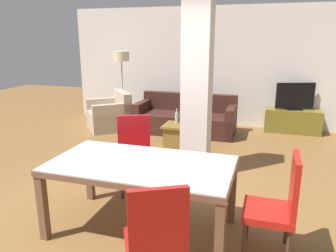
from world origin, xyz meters
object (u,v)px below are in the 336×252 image
object	(u,v)px
armchair	(110,116)
coffee_table	(179,135)
bottle	(177,117)
floor_lamp	(122,63)
tv_stand	(293,121)
sofa	(186,119)
tv_screen	(295,97)
dining_chair_head_right	(279,203)
dining_table	(141,175)
dining_chair_near_right	(156,238)
dining_chair_far_left	(135,151)

from	to	relation	value
armchair	coffee_table	xyz separation A→B (m)	(1.81, -0.74, -0.07)
bottle	floor_lamp	xyz separation A→B (m)	(-1.66, 1.14, 0.92)
bottle	tv_stand	size ratio (longest dim) A/B	0.24
sofa	armchair	bearing A→B (deg)	7.19
coffee_table	tv_screen	size ratio (longest dim) A/B	0.70
dining_chair_head_right	floor_lamp	distance (m)	5.45
dining_table	bottle	distance (m)	2.99
dining_table	dining_chair_head_right	world-z (taller)	dining_chair_head_right
dining_table	armchair	bearing A→B (deg)	121.58
dining_chair_near_right	bottle	distance (m)	3.92
dining_table	sofa	xyz separation A→B (m)	(-0.50, 3.80, -0.34)
dining_chair_head_right	tv_stand	world-z (taller)	dining_chair_head_right
dining_table	tv_screen	bearing A→B (deg)	68.98
bottle	floor_lamp	distance (m)	2.21
dining_chair_far_left	floor_lamp	world-z (taller)	floor_lamp
dining_table	dining_chair_far_left	size ratio (longest dim) A/B	1.88
sofa	bottle	xyz separation A→B (m)	(0.04, -0.85, 0.24)
dining_chair_far_left	floor_lamp	size ratio (longest dim) A/B	0.59
dining_chair_near_right	dining_chair_head_right	bearing A→B (deg)	15.32
dining_chair_near_right	coffee_table	size ratio (longest dim) A/B	1.79
dining_table	sofa	distance (m)	3.85
dining_table	coffee_table	world-z (taller)	dining_table
dining_chair_near_right	armchair	size ratio (longest dim) A/B	0.80
dining_table	dining_chair_head_right	distance (m)	1.36
dining_table	sofa	size ratio (longest dim) A/B	0.89
dining_table	bottle	size ratio (longest dim) A/B	6.68
dining_chair_far_left	sofa	world-z (taller)	dining_chair_far_left
armchair	tv_screen	size ratio (longest dim) A/B	1.59
dining_chair_far_left	dining_chair_near_right	world-z (taller)	same
tv_screen	dining_chair_far_left	bearing A→B (deg)	39.31
dining_table	bottle	bearing A→B (deg)	98.95
sofa	coffee_table	distance (m)	0.97
sofa	dining_table	bearing A→B (deg)	97.50
coffee_table	tv_stand	world-z (taller)	tv_stand
sofa	bottle	size ratio (longest dim) A/B	7.53
dining_chair_near_right	tv_stand	xyz separation A→B (m)	(1.26, 5.33, -0.28)
dining_table	dining_chair_far_left	world-z (taller)	dining_chair_far_left
coffee_table	tv_stand	bearing A→B (deg)	37.58
tv_screen	dining_chair_head_right	bearing A→B (deg)	66.10
dining_chair_head_right	floor_lamp	bearing A→B (deg)	40.36
dining_table	coffee_table	xyz separation A→B (m)	(-0.39, 2.85, -0.41)
armchair	bottle	xyz separation A→B (m)	(1.74, -0.64, 0.24)
sofa	coffee_table	world-z (taller)	sofa
dining_table	tv_screen	distance (m)	4.80
tv_screen	armchair	bearing A→B (deg)	-6.57
dining_chair_head_right	floor_lamp	world-z (taller)	floor_lamp
coffee_table	floor_lamp	distance (m)	2.46
dining_chair_head_right	dining_chair_near_right	bearing A→B (deg)	133.76
bottle	dining_table	bearing A→B (deg)	-81.05
dining_chair_near_right	coffee_table	world-z (taller)	dining_chair_near_right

